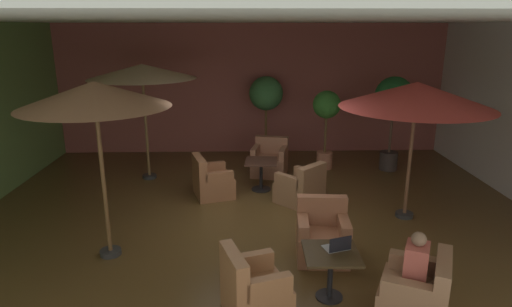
# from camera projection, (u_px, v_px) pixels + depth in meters

# --- Properties ---
(ground_plane) EXTENTS (10.54, 9.33, 0.02)m
(ground_plane) POSITION_uv_depth(u_px,v_px,m) (257.00, 221.00, 7.94)
(ground_plane) COLOR #533B1D
(wall_back_brick) EXTENTS (10.54, 0.08, 3.47)m
(wall_back_brick) POSITION_uv_depth(u_px,v_px,m) (252.00, 89.00, 11.90)
(wall_back_brick) COLOR #904A42
(wall_back_brick) RESTS_ON ground_plane
(ceiling_slab) EXTENTS (10.54, 9.33, 0.06)m
(ceiling_slab) POSITION_uv_depth(u_px,v_px,m) (257.00, 18.00, 6.97)
(ceiling_slab) COLOR silver
(ceiling_slab) RESTS_ON wall_back_brick
(cafe_table_front_left) EXTENTS (0.71, 0.71, 0.65)m
(cafe_table_front_left) POSITION_uv_depth(u_px,v_px,m) (331.00, 262.00, 5.54)
(cafe_table_front_left) COLOR black
(cafe_table_front_left) RESTS_ON ground_plane
(armchair_front_left_north) EXTENTS (0.90, 0.89, 0.88)m
(armchair_front_left_north) POSITION_uv_depth(u_px,v_px,m) (253.00, 291.00, 5.25)
(armchair_front_left_north) COLOR #A1683F
(armchair_front_left_north) RESTS_ON ground_plane
(armchair_front_left_east) EXTENTS (1.03, 1.06, 0.85)m
(armchair_front_left_east) POSITION_uv_depth(u_px,v_px,m) (416.00, 295.00, 5.18)
(armchair_front_left_east) COLOR #966B4B
(armchair_front_left_east) RESTS_ON ground_plane
(armchair_front_left_south) EXTENTS (0.82, 0.79, 0.90)m
(armchair_front_left_south) POSITION_uv_depth(u_px,v_px,m) (322.00, 237.00, 6.59)
(armchair_front_left_south) COLOR #9A5E41
(armchair_front_left_south) RESTS_ON ground_plane
(cafe_table_front_right) EXTENTS (0.71, 0.71, 0.65)m
(cafe_table_front_right) POSITION_uv_depth(u_px,v_px,m) (261.00, 169.00, 9.30)
(cafe_table_front_right) COLOR black
(cafe_table_front_right) RESTS_ON ground_plane
(armchair_front_right_north) EXTENTS (1.06, 1.06, 0.84)m
(armchair_front_right_north) POSITION_uv_depth(u_px,v_px,m) (301.00, 188.00, 8.62)
(armchair_front_right_north) COLOR #946746
(armchair_front_right_north) RESTS_ON ground_plane
(armchair_front_right_east) EXTENTS (0.94, 0.95, 0.85)m
(armchair_front_right_east) POSITION_uv_depth(u_px,v_px,m) (270.00, 161.00, 10.36)
(armchair_front_right_east) COLOR #955E44
(armchair_front_right_east) RESTS_ON ground_plane
(armchair_front_right_south) EXTENTS (0.94, 0.98, 0.86)m
(armchair_front_right_south) POSITION_uv_depth(u_px,v_px,m) (212.00, 181.00, 9.02)
(armchair_front_right_south) COLOR #975F3C
(armchair_front_right_south) RESTS_ON ground_plane
(patio_umbrella_tall_red) EXTENTS (2.35, 2.35, 2.61)m
(patio_umbrella_tall_red) POSITION_uv_depth(u_px,v_px,m) (142.00, 72.00, 9.49)
(patio_umbrella_tall_red) COLOR #2D2D2D
(patio_umbrella_tall_red) RESTS_ON ground_plane
(patio_umbrella_center_beige) EXTENTS (2.62, 2.62, 2.48)m
(patio_umbrella_center_beige) POSITION_uv_depth(u_px,v_px,m) (416.00, 95.00, 7.47)
(patio_umbrella_center_beige) COLOR #2D2D2D
(patio_umbrella_center_beige) RESTS_ON ground_plane
(patio_umbrella_near_wall) EXTENTS (2.10, 2.10, 2.66)m
(patio_umbrella_near_wall) POSITION_uv_depth(u_px,v_px,m) (95.00, 96.00, 6.06)
(patio_umbrella_near_wall) COLOR #2D2D2D
(patio_umbrella_near_wall) RESTS_ON ground_plane
(potted_tree_left_corner) EXTENTS (0.89, 0.89, 2.27)m
(potted_tree_left_corner) POSITION_uv_depth(u_px,v_px,m) (393.00, 103.00, 10.31)
(potted_tree_left_corner) COLOR #382D29
(potted_tree_left_corner) RESTS_ON ground_plane
(potted_tree_mid_left) EXTENTS (0.87, 0.87, 2.17)m
(potted_tree_mid_left) POSITION_uv_depth(u_px,v_px,m) (266.00, 97.00, 11.25)
(potted_tree_mid_left) COLOR #A56847
(potted_tree_mid_left) RESTS_ON ground_plane
(potted_tree_mid_right) EXTENTS (0.67, 0.67, 1.93)m
(potted_tree_mid_right) POSITION_uv_depth(u_px,v_px,m) (326.00, 115.00, 10.50)
(potted_tree_mid_right) COLOR #AE684C
(potted_tree_mid_right) RESTS_ON ground_plane
(patron_blue_shirt) EXTENTS (0.38, 0.42, 0.68)m
(patron_blue_shirt) POSITION_uv_depth(u_px,v_px,m) (416.00, 263.00, 5.08)
(patron_blue_shirt) COLOR #B55244
(patron_blue_shirt) RESTS_ON ground_plane
(iced_drink_cup) EXTENTS (0.08, 0.08, 0.11)m
(iced_drink_cup) POSITION_uv_depth(u_px,v_px,m) (341.00, 246.00, 5.54)
(iced_drink_cup) COLOR white
(iced_drink_cup) RESTS_ON cafe_table_front_left
(open_laptop) EXTENTS (0.36, 0.31, 0.20)m
(open_laptop) POSITION_uv_depth(u_px,v_px,m) (338.00, 246.00, 5.54)
(open_laptop) COLOR #9EA0A5
(open_laptop) RESTS_ON cafe_table_front_left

